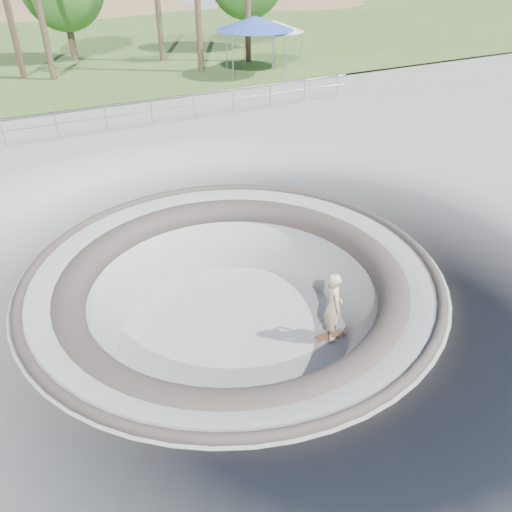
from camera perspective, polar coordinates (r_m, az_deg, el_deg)
name	(u,v)px	position (r m, az deg, el deg)	size (l,w,h in m)	color
ground	(233,270)	(12.41, -2.70, -1.63)	(180.00, 180.00, 0.00)	#999994
skate_bowl	(234,327)	(13.51, -2.50, -8.11)	(14.00, 14.00, 4.10)	#999994
grass_strip	(33,49)	(44.07, -24.18, 20.80)	(180.00, 36.00, 0.12)	#456026
distant_hills	(52,80)	(68.44, -22.27, 18.09)	(103.20, 45.00, 28.60)	olive
safety_railing	(106,118)	(22.65, -16.81, 14.87)	(25.00, 0.06, 1.03)	#93979B
skateboard	(330,336)	(13.38, 8.46, -9.00)	(0.83, 0.30, 0.08)	brown
skater	(333,306)	(12.76, 8.81, -5.68)	(0.70, 0.46, 1.92)	beige
canopy_white	(273,26)	(33.68, 1.99, 24.77)	(5.17, 5.17, 2.70)	#93979B
canopy_blue	(255,23)	(31.33, -0.15, 25.05)	(5.98, 5.98, 3.19)	#93979B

